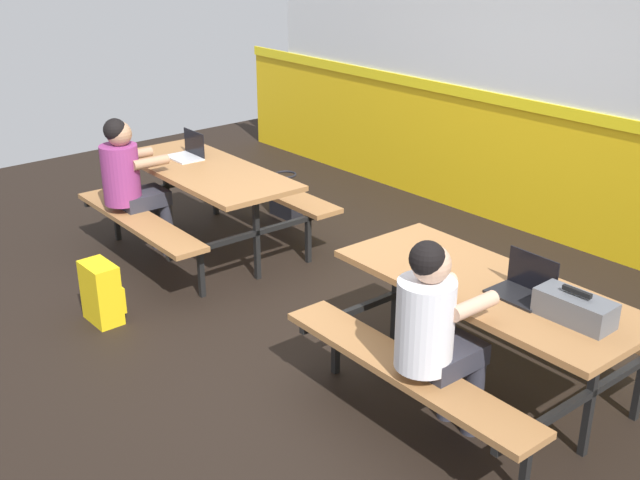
% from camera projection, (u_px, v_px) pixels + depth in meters
% --- Properties ---
extents(ground_plane, '(10.00, 10.00, 0.02)m').
position_uv_depth(ground_plane, '(313.00, 313.00, 5.63)').
color(ground_plane, black).
extents(accent_backdrop, '(8.00, 0.14, 2.60)m').
position_uv_depth(accent_backdrop, '(537.00, 94.00, 6.67)').
color(accent_backdrop, yellow).
rests_on(accent_backdrop, ground).
extents(picnic_table_left, '(1.83, 1.61, 0.74)m').
position_uv_depth(picnic_table_left, '(207.00, 187.00, 6.45)').
color(picnic_table_left, '#9E6B3D').
rests_on(picnic_table_left, ground).
extents(picnic_table_right, '(1.83, 1.61, 0.74)m').
position_uv_depth(picnic_table_right, '(485.00, 309.00, 4.44)').
color(picnic_table_right, '#9E6B3D').
rests_on(picnic_table_right, ground).
extents(student_nearer, '(0.37, 0.53, 1.21)m').
position_uv_depth(student_nearer, '(130.00, 178.00, 6.26)').
color(student_nearer, '#2D2D38').
rests_on(student_nearer, ground).
extents(student_further, '(0.37, 0.53, 1.21)m').
position_uv_depth(student_further, '(435.00, 327.00, 3.97)').
color(student_further, '#2D2D38').
rests_on(student_further, ground).
extents(laptop_silver, '(0.33, 0.23, 0.22)m').
position_uv_depth(laptop_silver, '(188.00, 152.00, 6.64)').
color(laptop_silver, silver).
rests_on(laptop_silver, picnic_table_left).
extents(laptop_dark, '(0.33, 0.23, 0.22)m').
position_uv_depth(laptop_dark, '(524.00, 287.00, 4.22)').
color(laptop_dark, black).
rests_on(laptop_dark, picnic_table_right).
extents(toolbox_grey, '(0.40, 0.18, 0.18)m').
position_uv_depth(toolbox_grey, '(575.00, 308.00, 3.94)').
color(toolbox_grey, '#595B60').
rests_on(toolbox_grey, picnic_table_right).
extents(backpack_dark, '(0.30, 0.22, 0.44)m').
position_uv_depth(backpack_dark, '(102.00, 293.00, 5.43)').
color(backpack_dark, yellow).
rests_on(backpack_dark, ground).
extents(tote_bag_bright, '(0.34, 0.21, 0.43)m').
position_uv_depth(tote_bag_bright, '(286.00, 197.00, 7.36)').
color(tote_bag_bright, black).
rests_on(tote_bag_bright, ground).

